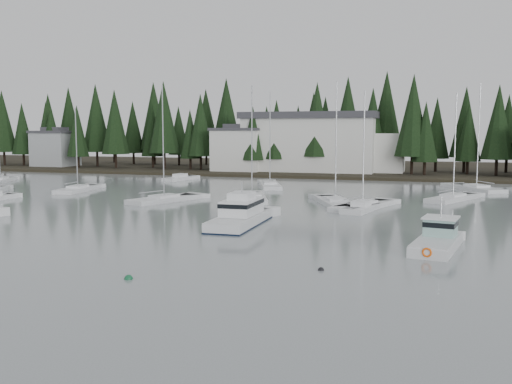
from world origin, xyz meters
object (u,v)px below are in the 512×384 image
sailboat_8 (252,199)px  sailboat_11 (78,191)px  house_west (239,149)px  sailboat_9 (270,186)px  sailboat_6 (164,201)px  sailboat_12 (335,204)px  house_far_west (55,148)px  sailboat_3 (0,182)px  runabout_3 (180,179)px  sailboat_1 (476,190)px  lobster_boat_teal (438,242)px  runabout_1 (361,210)px  sailboat_5 (453,200)px  harbor_inn (321,143)px  cabin_cruiser_center (241,217)px  sailboat_0 (363,208)px

sailboat_8 → sailboat_11: (-25.09, 2.48, -0.01)m
house_west → sailboat_9: 27.19m
sailboat_6 → sailboat_11: bearing=88.6°
sailboat_6 → sailboat_12: sailboat_12 is taller
house_far_west → sailboat_12: size_ratio=0.62×
sailboat_12 → sailboat_3: bearing=54.5°
sailboat_3 → runabout_3: (25.20, 11.85, 0.05)m
sailboat_1 → sailboat_12: (-15.75, -20.66, -0.01)m
lobster_boat_teal → sailboat_12: sailboat_12 is taller
sailboat_8 → runabout_1: sailboat_8 is taller
sailboat_5 → sailboat_12: (-12.35, -7.88, 0.00)m
house_west → sailboat_11: sailboat_11 is taller
sailboat_9 → sailboat_12: sailboat_9 is taller
house_west → sailboat_11: (-10.07, -36.62, -4.59)m
sailboat_5 → sailboat_8: 23.21m
house_far_west → sailboat_5: sailboat_5 is taller
harbor_inn → sailboat_8: (-0.01, -42.43, -5.71)m
house_far_west → sailboat_9: bearing=-25.0°
sailboat_3 → sailboat_5: 66.90m
house_west → sailboat_12: bearing=-58.3°
house_west → runabout_3: bearing=-104.2°
house_west → cabin_cruiser_center: 59.57m
harbor_inn → sailboat_1: size_ratio=2.00×
cabin_cruiser_center → sailboat_0: 16.19m
sailboat_5 → lobster_boat_teal: bearing=-157.2°
runabout_3 → sailboat_8: bearing=-126.9°
harbor_inn → sailboat_12: 45.24m
house_far_west → cabin_cruiser_center: bearing=-43.4°
harbor_inn → sailboat_5: bearing=-58.2°
house_west → sailboat_6: size_ratio=0.70×
sailboat_11 → sailboat_12: 35.22m
harbor_inn → house_far_west: bearing=-178.7°
sailboat_9 → runabout_3: size_ratio=1.91×
house_west → sailboat_1: sailboat_1 is taller
house_west → sailboat_8: (15.03, -39.09, -4.59)m
house_west → sailboat_1: size_ratio=0.65×
sailboat_3 → sailboat_12: sailboat_12 is taller
sailboat_12 → sailboat_9: bearing=12.4°
harbor_inn → sailboat_8: bearing=-90.0°
house_far_west → harbor_inn: harbor_inn is taller
sailboat_1 → sailboat_5: bearing=135.4°
lobster_boat_teal → runabout_1: lobster_boat_teal is taller
cabin_cruiser_center → sailboat_6: (-13.52, 12.80, -0.57)m
sailboat_3 → sailboat_12: (54.44, -11.69, -0.01)m
sailboat_3 → runabout_3: 27.85m
lobster_boat_teal → runabout_3: size_ratio=1.02×
cabin_cruiser_center → runabout_1: cabin_cruiser_center is taller
sailboat_0 → runabout_3: bearing=73.3°
house_west → sailboat_0: bearing=-56.5°
sailboat_3 → runabout_3: size_ratio=1.83×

